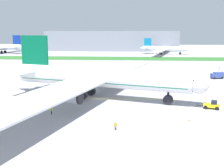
% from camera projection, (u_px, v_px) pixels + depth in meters
% --- Properties ---
extents(ground_plane, '(600.00, 600.00, 0.00)m').
position_uv_depth(ground_plane, '(100.00, 99.00, 81.51)').
color(ground_plane, '#9E9EA3').
rests_on(ground_plane, ground).
extents(apron_taxi_line, '(280.00, 0.36, 0.01)m').
position_uv_depth(apron_taxi_line, '(101.00, 98.00, 82.41)').
color(apron_taxi_line, yellow).
rests_on(apron_taxi_line, ground).
extents(grass_median_strip, '(320.00, 24.00, 0.10)m').
position_uv_depth(grass_median_strip, '(119.00, 58.00, 195.92)').
color(grass_median_strip, '#2D6628').
rests_on(grass_median_strip, ground).
extents(airliner_foreground, '(59.13, 96.95, 17.77)m').
position_uv_depth(airliner_foreground, '(97.00, 78.00, 81.54)').
color(airliner_foreground, white).
rests_on(airliner_foreground, ground).
extents(pushback_tug, '(5.73, 3.34, 2.12)m').
position_uv_depth(pushback_tug, '(212.00, 105.00, 71.57)').
color(pushback_tug, yellow).
rests_on(pushback_tug, ground).
extents(ground_crew_wingwalker_port, '(0.48, 0.51, 1.72)m').
position_uv_depth(ground_crew_wingwalker_port, '(51.00, 110.00, 66.72)').
color(ground_crew_wingwalker_port, black).
rests_on(ground_crew_wingwalker_port, ground).
extents(ground_crew_marshaller_front, '(0.57, 0.26, 1.63)m').
position_uv_depth(ground_crew_marshaller_front, '(115.00, 125.00, 56.38)').
color(ground_crew_marshaller_front, black).
rests_on(ground_crew_marshaller_front, ground).
extents(ground_crew_wingwalker_starboard, '(0.44, 0.56, 1.76)m').
position_uv_depth(ground_crew_wingwalker_starboard, '(20.00, 98.00, 78.08)').
color(ground_crew_wingwalker_starboard, black).
rests_on(ground_crew_wingwalker_starboard, ground).
extents(traffic_cone_near_nose, '(0.36, 0.36, 0.58)m').
position_uv_depth(traffic_cone_near_nose, '(189.00, 120.00, 62.00)').
color(traffic_cone_near_nose, '#F2590C').
rests_on(traffic_cone_near_nose, ground).
extents(service_truck_fuel_bowser, '(4.51, 2.85, 3.02)m').
position_uv_depth(service_truck_fuel_bowser, '(224.00, 70.00, 129.96)').
color(service_truck_fuel_bowser, white).
rests_on(service_truck_fuel_bowser, ground).
extents(service_truck_catering_van, '(5.40, 3.50, 2.57)m').
position_uv_depth(service_truck_catering_van, '(217.00, 75.00, 115.21)').
color(service_truck_catering_van, '#33478C').
rests_on(service_truck_catering_van, ground).
extents(parked_airliner_far_centre, '(45.72, 73.17, 14.90)m').
position_uv_depth(parked_airliner_far_centre, '(1.00, 47.00, 237.33)').
color(parked_airliner_far_centre, white).
rests_on(parked_airliner_far_centre, ground).
extents(parked_airliner_far_right, '(38.78, 62.60, 12.59)m').
position_uv_depth(parked_airliner_far_right, '(164.00, 49.00, 229.56)').
color(parked_airliner_far_right, white).
rests_on(parked_airliner_far_right, ground).
extents(terminal_building, '(121.02, 20.00, 18.00)m').
position_uv_depth(terminal_building, '(112.00, 41.00, 264.67)').
color(terminal_building, gray).
rests_on(terminal_building, ground).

